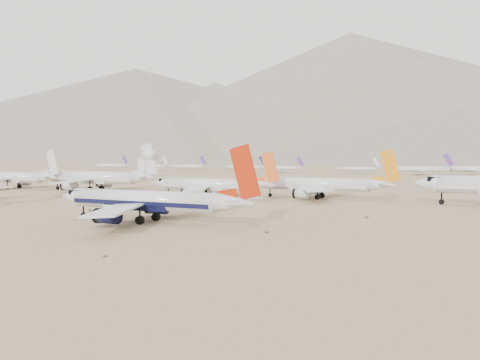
{
  "coord_description": "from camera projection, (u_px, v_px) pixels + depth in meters",
  "views": [
    {
      "loc": [
        56.16,
        -80.41,
        14.64
      ],
      "look_at": [
        -4.22,
        52.31,
        7.0
      ],
      "focal_mm": 35.0,
      "sensor_mm": 36.0,
      "label": 1
    }
  ],
  "objects": [
    {
      "name": "row2_gold_tail",
      "position": [
        322.0,
        185.0,
        158.04
      ],
      "size": [
        47.37,
        46.32,
        16.87
      ],
      "color": "silver",
      "rests_on": "ground"
    },
    {
      "name": "main_airliner",
      "position": [
        151.0,
        201.0,
        101.72
      ],
      "size": [
        48.14,
        47.02,
        16.99
      ],
      "color": "silver",
      "rests_on": "ground"
    },
    {
      "name": "row2_orange_tail",
      "position": [
        212.0,
        185.0,
        159.82
      ],
      "size": [
        45.17,
        44.19,
        16.11
      ],
      "color": "silver",
      "rests_on": "ground"
    },
    {
      "name": "row2_white_trijet",
      "position": [
        98.0,
        177.0,
        191.3
      ],
      "size": [
        55.21,
        53.95,
        19.56
      ],
      "color": "silver",
      "rests_on": "ground"
    },
    {
      "name": "distant_storage_row",
      "position": [
        433.0,
        169.0,
        355.51
      ],
      "size": [
        625.73,
        61.74,
        15.4
      ],
      "color": "silver",
      "rests_on": "ground"
    },
    {
      "name": "row2_white_twin",
      "position": [
        14.0,
        178.0,
        205.52
      ],
      "size": [
        48.47,
        47.42,
        17.32
      ],
      "color": "silver",
      "rests_on": "ground"
    },
    {
      "name": "mountain_range",
      "position": [
        458.0,
        103.0,
        1556.1
      ],
      "size": [
        7354.0,
        3024.0,
        470.0
      ],
      "color": "slate",
      "rests_on": "ground"
    },
    {
      "name": "ground",
      "position": [
        154.0,
        226.0,
        97.08
      ],
      "size": [
        7000.0,
        7000.0,
        0.0
      ],
      "primitive_type": "plane",
      "color": "#967B57",
      "rests_on": "ground"
    }
  ]
}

